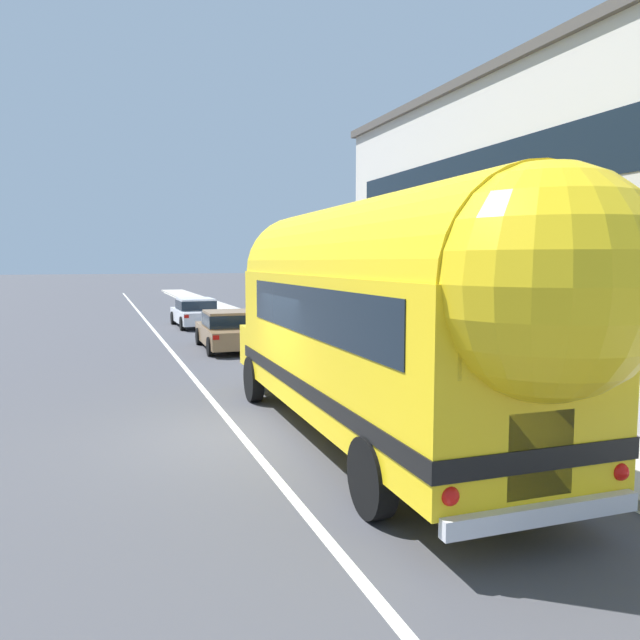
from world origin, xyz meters
The scene contains 6 objects.
ground_plane centered at (0.00, 0.00, 0.00)m, with size 300.00×300.00×0.00m, color #424247.
lane_markings centered at (1.82, 12.00, 0.00)m, with size 4.07×80.00×0.01m.
sidewalk_slab centered at (5.03, 10.00, 0.07)m, with size 2.20×90.00×0.15m, color #ADA89E.
painted_bus centered at (1.95, -1.69, 2.30)m, with size 2.77×11.06×4.12m.
car_lead centered at (2.04, 10.72, 0.73)m, with size 2.11×4.40×1.37m.
car_second centered at (2.03, 18.65, 0.73)m, with size 1.97×4.39×1.37m.
Camera 1 is at (-2.33, -10.43, 3.11)m, focal length 33.95 mm.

